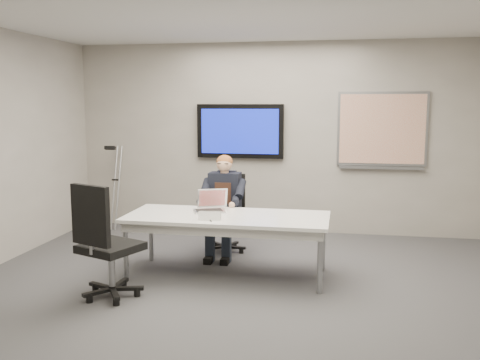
% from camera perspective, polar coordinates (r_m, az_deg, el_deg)
% --- Properties ---
extents(floor, '(6.00, 6.00, 0.02)m').
position_cam_1_polar(floor, '(5.34, -0.58, -12.84)').
color(floor, '#3D3D40').
rests_on(floor, ground).
extents(ceiling, '(6.00, 6.00, 0.02)m').
position_cam_1_polar(ceiling, '(5.06, -0.63, 18.28)').
color(ceiling, silver).
rests_on(ceiling, wall_back).
extents(wall_back, '(6.00, 0.02, 2.80)m').
position_cam_1_polar(wall_back, '(7.96, 3.63, 4.48)').
color(wall_back, gray).
rests_on(wall_back, ground).
extents(wall_front, '(6.00, 0.02, 2.80)m').
position_cam_1_polar(wall_front, '(2.18, -16.27, -5.84)').
color(wall_front, gray).
rests_on(wall_front, ground).
extents(conference_table, '(2.23, 0.94, 0.69)m').
position_cam_1_polar(conference_table, '(5.93, -1.37, -4.52)').
color(conference_table, white).
rests_on(conference_table, ground).
extents(tv_display, '(1.30, 0.09, 0.80)m').
position_cam_1_polar(tv_display, '(7.98, 0.01, 5.23)').
color(tv_display, black).
rests_on(tv_display, wall_back).
extents(whiteboard, '(1.25, 0.08, 1.10)m').
position_cam_1_polar(whiteboard, '(7.88, 14.91, 5.14)').
color(whiteboard, gray).
rests_on(whiteboard, wall_back).
extents(office_chair_far, '(0.52, 0.52, 1.00)m').
position_cam_1_polar(office_chair_far, '(6.96, -1.44, -5.11)').
color(office_chair_far, black).
rests_on(office_chair_far, ground).
extents(office_chair_near, '(0.72, 0.72, 1.16)m').
position_cam_1_polar(office_chair_near, '(5.46, -13.95, -8.59)').
color(office_chair_near, black).
rests_on(office_chair_near, ground).
extents(seated_person, '(0.40, 0.68, 1.27)m').
position_cam_1_polar(seated_person, '(6.69, -1.91, -3.91)').
color(seated_person, '#1E2633').
rests_on(seated_person, office_chair_far).
extents(crutch, '(0.34, 0.80, 1.38)m').
position_cam_1_polar(crutch, '(8.43, -13.06, -0.59)').
color(crutch, '#9EA0A5').
rests_on(crutch, ground).
extents(laptop, '(0.41, 0.44, 0.24)m').
position_cam_1_polar(laptop, '(6.16, -3.15, -2.73)').
color(laptop, '#BAB9BC').
rests_on(laptop, conference_table).
extents(name_tent, '(0.24, 0.09, 0.09)m').
position_cam_1_polar(name_tent, '(5.68, -3.25, -3.81)').
color(name_tent, white).
rests_on(name_tent, conference_table).
extents(pen, '(0.07, 0.14, 0.01)m').
position_cam_1_polar(pen, '(5.66, -3.22, -4.27)').
color(pen, black).
rests_on(pen, conference_table).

